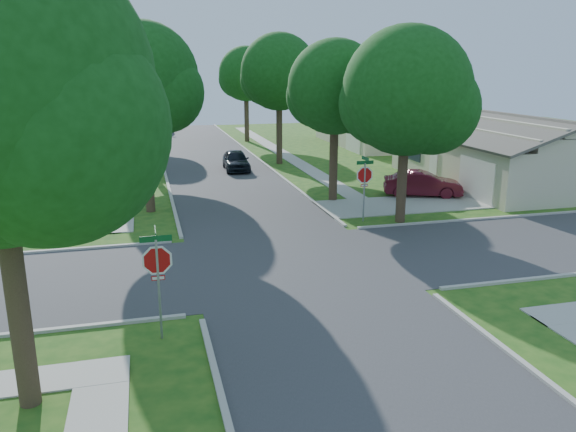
# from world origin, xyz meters

# --- Properties ---
(ground) EXTENTS (100.00, 100.00, 0.00)m
(ground) POSITION_xyz_m (0.00, 0.00, 0.00)
(ground) COLOR #1E4F15
(ground) RESTS_ON ground
(road_ns) EXTENTS (7.00, 100.00, 0.02)m
(road_ns) POSITION_xyz_m (0.00, 0.00, 0.00)
(road_ns) COLOR #333335
(road_ns) RESTS_ON ground
(sidewalk_ne) EXTENTS (1.20, 40.00, 0.04)m
(sidewalk_ne) POSITION_xyz_m (6.10, 26.00, 0.02)
(sidewalk_ne) COLOR #9E9B91
(sidewalk_ne) RESTS_ON ground
(sidewalk_nw) EXTENTS (1.20, 40.00, 0.04)m
(sidewalk_nw) POSITION_xyz_m (-6.10, 26.00, 0.02)
(sidewalk_nw) COLOR #9E9B91
(sidewalk_nw) RESTS_ON ground
(driveway) EXTENTS (8.80, 3.60, 0.05)m
(driveway) POSITION_xyz_m (7.90, 7.10, 0.03)
(driveway) COLOR #9E9B91
(driveway) RESTS_ON ground
(stop_sign_sw) EXTENTS (1.05, 0.80, 2.98)m
(stop_sign_sw) POSITION_xyz_m (-4.70, -4.70, 2.03)
(stop_sign_sw) COLOR gray
(stop_sign_sw) RESTS_ON ground
(stop_sign_ne) EXTENTS (1.05, 0.80, 2.98)m
(stop_sign_ne) POSITION_xyz_m (4.70, 4.70, 2.03)
(stop_sign_ne) COLOR gray
(stop_sign_ne) RESTS_ON ground
(tree_e_near) EXTENTS (4.97, 4.80, 8.28)m
(tree_e_near) POSITION_xyz_m (4.75, 9.01, 5.64)
(tree_e_near) COLOR #38281C
(tree_e_near) RESTS_ON ground
(tree_e_mid) EXTENTS (5.59, 5.40, 9.21)m
(tree_e_mid) POSITION_xyz_m (4.76, 21.01, 6.25)
(tree_e_mid) COLOR #38281C
(tree_e_mid) RESTS_ON ground
(tree_e_far) EXTENTS (5.17, 5.00, 8.72)m
(tree_e_far) POSITION_xyz_m (4.75, 34.01, 5.98)
(tree_e_far) COLOR #38281C
(tree_e_far) RESTS_ON ground
(tree_w_near) EXTENTS (5.38, 5.20, 8.97)m
(tree_w_near) POSITION_xyz_m (-4.64, 9.01, 6.12)
(tree_w_near) COLOR #38281C
(tree_w_near) RESTS_ON ground
(tree_w_mid) EXTENTS (5.80, 5.60, 9.56)m
(tree_w_mid) POSITION_xyz_m (-4.64, 21.01, 6.49)
(tree_w_mid) COLOR #38281C
(tree_w_mid) RESTS_ON ground
(tree_w_far) EXTENTS (4.76, 4.60, 8.04)m
(tree_w_far) POSITION_xyz_m (-4.65, 34.01, 5.51)
(tree_w_far) COLOR #38281C
(tree_w_far) RESTS_ON ground
(tree_ne_corner) EXTENTS (5.80, 5.60, 8.66)m
(tree_ne_corner) POSITION_xyz_m (6.36, 4.21, 5.59)
(tree_ne_corner) COLOR #38281C
(tree_ne_corner) RESTS_ON ground
(house_ne_near) EXTENTS (8.42, 13.60, 4.23)m
(house_ne_near) POSITION_xyz_m (15.99, 11.00, 1.52)
(house_ne_near) COLOR #B6AC8F
(house_ne_near) RESTS_ON ground
(house_ne_far) EXTENTS (8.42, 13.60, 4.23)m
(house_ne_far) POSITION_xyz_m (15.99, 29.00, 1.52)
(house_ne_far) COLOR #B6AC8F
(house_ne_far) RESTS_ON ground
(house_nw_far) EXTENTS (8.42, 13.60, 4.23)m
(house_nw_far) POSITION_xyz_m (-15.99, 32.00, 1.52)
(house_nw_far) COLOR #B6AC8F
(house_nw_far) RESTS_ON ground
(car_driveway) EXTENTS (4.41, 2.84, 1.37)m
(car_driveway) POSITION_xyz_m (9.75, 8.70, 0.69)
(car_driveway) COLOR #4D0F1C
(car_driveway) RESTS_ON ground
(car_curb_east) EXTENTS (1.80, 4.11, 1.38)m
(car_curb_east) POSITION_xyz_m (1.20, 19.12, 0.69)
(car_curb_east) COLOR black
(car_curb_east) RESTS_ON ground
(car_curb_west) EXTENTS (2.17, 5.04, 1.45)m
(car_curb_west) POSITION_xyz_m (-2.72, 44.27, 0.72)
(car_curb_west) COLOR black
(car_curb_west) RESTS_ON ground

